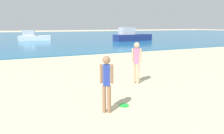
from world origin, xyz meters
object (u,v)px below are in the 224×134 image
(frisbee, at_px, (124,105))
(person_distant, at_px, (136,61))
(boat_near, at_px, (131,36))
(person_standing, at_px, (107,81))
(boat_far, at_px, (34,37))

(frisbee, bearing_deg, person_distant, 51.47)
(frisbee, relative_size, boat_near, 0.05)
(person_distant, relative_size, boat_near, 0.28)
(frisbee, height_order, boat_near, boat_near)
(frisbee, relative_size, person_distant, 0.17)
(person_standing, distance_m, person_distant, 2.78)
(person_distant, distance_m, boat_far, 25.09)
(person_distant, distance_m, boat_near, 21.32)
(boat_near, bearing_deg, boat_far, 151.17)
(frisbee, distance_m, person_distant, 2.41)
(boat_near, relative_size, boat_far, 1.28)
(boat_near, bearing_deg, person_standing, -124.82)
(person_standing, height_order, frisbee, person_standing)
(frisbee, bearing_deg, person_standing, -162.77)
(frisbee, distance_m, boat_far, 26.67)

